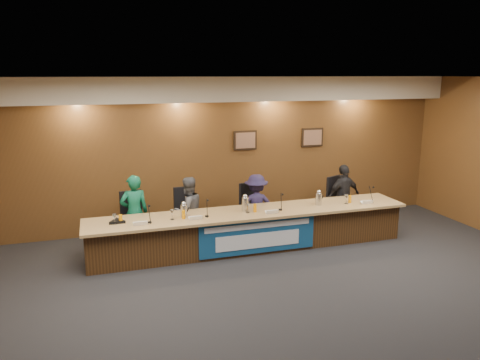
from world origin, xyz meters
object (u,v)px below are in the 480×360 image
object	(u,v)px
panelist_c	(256,206)
panelist_d	(344,196)
office_chair_a	(135,223)
office_chair_d	(341,204)
carafe_mid	(245,204)
panelist_b	(188,211)
dais_body	(251,231)
speakerphone	(117,221)
banner	(258,236)
panelist_a	(134,213)
carafe_right	(319,199)
carafe_left	(184,211)
office_chair_b	(187,219)
office_chair_c	(254,212)

from	to	relation	value
panelist_c	panelist_d	distance (m)	1.99
office_chair_a	office_chair_d	distance (m)	4.40
carafe_mid	panelist_b	bearing A→B (deg)	148.19
dais_body	office_chair_a	bearing A→B (deg)	161.60
speakerphone	banner	bearing A→B (deg)	-9.23
office_chair_d	carafe_mid	size ratio (longest dim) A/B	1.86
panelist_d	office_chair_d	xyz separation A→B (m)	(0.00, 0.10, -0.21)
banner	office_chair_d	distance (m)	2.56
panelist_a	carafe_mid	bearing A→B (deg)	157.07
panelist_a	office_chair_d	distance (m)	4.41
panelist_c	carafe_mid	distance (m)	0.77
panelist_a	panelist_d	world-z (taller)	panelist_a
banner	carafe_right	size ratio (longest dim) A/B	9.42
carafe_mid	carafe_left	bearing A→B (deg)	-177.34
office_chair_b	carafe_mid	size ratio (longest dim) A/B	1.86
panelist_b	carafe_right	world-z (taller)	panelist_b
banner	carafe_mid	distance (m)	0.66
panelist_a	office_chair_a	world-z (taller)	panelist_a
office_chair_b	speakerphone	bearing A→B (deg)	-154.91
office_chair_a	office_chair_b	size ratio (longest dim) A/B	1.00
carafe_mid	speakerphone	world-z (taller)	carafe_mid
dais_body	office_chair_d	world-z (taller)	dais_body
dais_body	panelist_d	bearing A→B (deg)	14.50
carafe_left	carafe_right	bearing A→B (deg)	0.38
office_chair_c	office_chair_d	xyz separation A→B (m)	(1.99, 0.00, 0.00)
office_chair_a	panelist_b	bearing A→B (deg)	-14.62
banner	office_chair_c	size ratio (longest dim) A/B	4.58
panelist_c	panelist_a	bearing A→B (deg)	8.41
panelist_b	panelist_c	world-z (taller)	panelist_b
panelist_b	carafe_mid	xyz separation A→B (m)	(0.96, -0.60, 0.21)
office_chair_d	speakerphone	bearing A→B (deg)	164.56
banner	panelist_c	world-z (taller)	panelist_c
office_chair_c	carafe_right	distance (m)	1.35
panelist_c	office_chair_d	distance (m)	2.00
carafe_left	office_chair_d	bearing A→B (deg)	11.83
panelist_b	office_chair_a	bearing A→B (deg)	-27.26
panelist_d	office_chair_a	distance (m)	4.41
panelist_c	office_chair_d	xyz separation A→B (m)	(1.99, 0.10, -0.17)
banner	panelist_a	world-z (taller)	panelist_a
office_chair_a	carafe_left	size ratio (longest dim) A/B	2.07
panelist_a	panelist_b	bearing A→B (deg)	173.87
panelist_d	carafe_left	distance (m)	3.65
carafe_left	dais_body	bearing A→B (deg)	2.47
panelist_a	office_chair_a	bearing A→B (deg)	-96.13
speakerphone	office_chair_c	bearing A→B (deg)	14.53
carafe_mid	speakerphone	distance (m)	2.33
dais_body	carafe_left	distance (m)	1.38
panelist_a	office_chair_b	bearing A→B (deg)	179.50
panelist_b	carafe_mid	bearing A→B (deg)	126.56
office_chair_a	carafe_right	xyz separation A→B (m)	(3.48, -0.73, 0.39)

